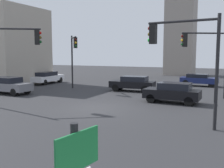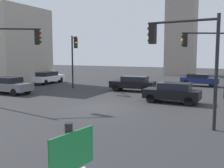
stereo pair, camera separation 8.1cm
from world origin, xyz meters
TOP-DOWN VIEW (x-y plane):
  - ground_plane at (0.00, 0.00)m, footprint 106.48×106.48m
  - traffic_light_0 at (-6.45, 6.96)m, footprint 1.88×2.04m
  - traffic_light_1 at (-5.60, -1.70)m, footprint 3.05×2.08m
  - traffic_light_2 at (5.91, 6.67)m, footprint 3.25×2.08m
  - traffic_light_3 at (5.76, -1.86)m, footprint 3.52×0.63m
  - car_0 at (-10.12, 1.98)m, footprint 4.21×1.78m
  - car_1 at (4.02, 4.00)m, footprint 3.99×1.85m
  - car_3 at (4.45, 15.17)m, footprint 3.97×1.63m
  - car_5 at (-12.49, 9.92)m, footprint 2.49×4.91m
  - car_6 at (-0.71, 8.34)m, footprint 4.31×2.06m

SIDE VIEW (x-z plane):
  - ground_plane at x=0.00m, z-range 0.00..0.00m
  - car_3 at x=4.45m, z-range 0.06..1.40m
  - car_5 at x=-12.49m, z-range 0.05..1.46m
  - car_6 at x=-0.71m, z-range 0.05..1.48m
  - car_1 at x=4.02m, z-range 0.04..1.51m
  - car_0 at x=-10.12m, z-range 0.04..1.53m
  - traffic_light_0 at x=-6.45m, z-range 1.09..6.47m
  - traffic_light_3 at x=5.76m, z-range 1.14..6.48m
  - traffic_light_2 at x=5.91m, z-range 1.19..6.48m
  - traffic_light_1 at x=-5.60m, z-range 1.13..6.68m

